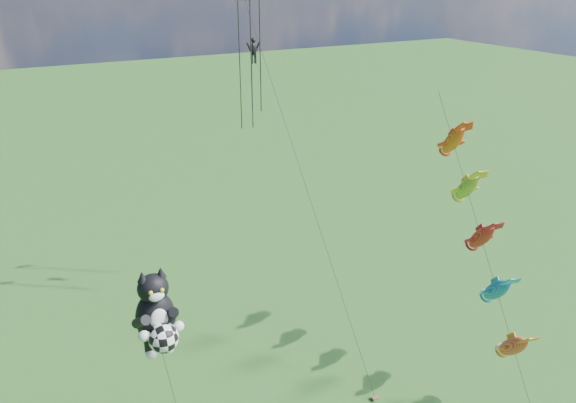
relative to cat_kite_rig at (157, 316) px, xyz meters
name	(u,v)px	position (x,y,z in m)	size (l,w,h in m)	color
cat_kite_rig	(157,316)	(0.00, 0.00, 0.00)	(2.36, 4.12, 11.08)	brown
fish_windsock_rig	(481,238)	(19.35, -3.06, 1.33)	(4.09, 15.53, 17.39)	brown
parafoil_rig	(255,49)	(11.40, 12.01, 11.27)	(1.97, 17.50, 24.70)	brown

